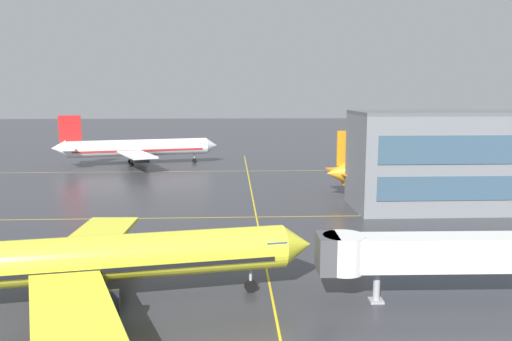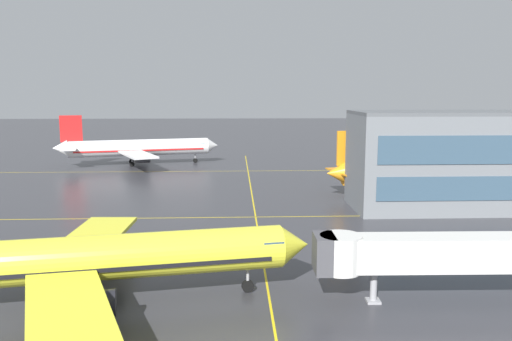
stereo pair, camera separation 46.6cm
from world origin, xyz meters
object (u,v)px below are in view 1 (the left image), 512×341
at_px(airliner_front_gate, 92,260).
at_px(airliner_second_row, 421,172).
at_px(jet_bridge, 426,253).
at_px(airliner_third_row, 137,148).

bearing_deg(airliner_front_gate, airliner_second_row, 45.41).
distance_m(airliner_second_row, jet_bridge, 46.40).
xyz_separation_m(airliner_front_gate, airliner_third_row, (-11.05, 78.86, 0.20)).
relative_size(airliner_third_row, jet_bridge, 1.83).
height_order(airliner_second_row, jet_bridge, airliner_second_row).
height_order(airliner_front_gate, airliner_third_row, airliner_third_row).
relative_size(airliner_front_gate, jet_bridge, 1.75).
bearing_deg(airliner_second_row, airliner_front_gate, -134.59).
bearing_deg(airliner_front_gate, airliner_third_row, 97.97).
distance_m(airliner_third_row, jet_bridge, 87.71).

